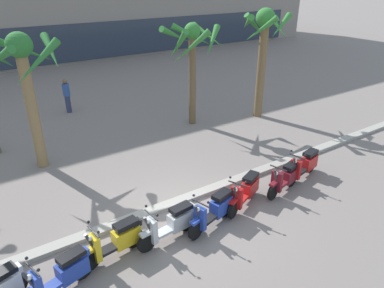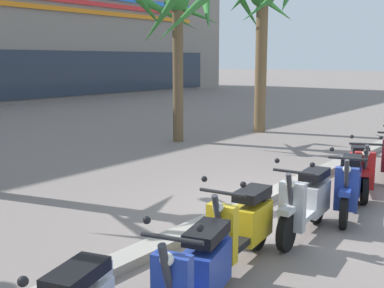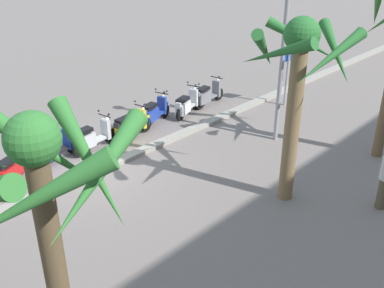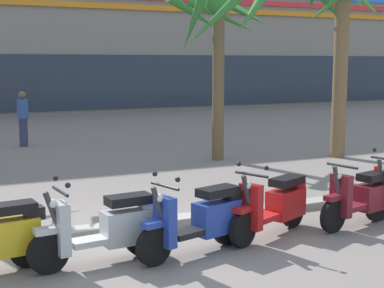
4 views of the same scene
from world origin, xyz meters
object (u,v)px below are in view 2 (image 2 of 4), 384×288
at_px(scooter_blue_second_in_line, 197,275).
at_px(scooter_blue_mid_centre, 349,185).
at_px(scooter_silver_lead_nearest, 307,201).
at_px(scooter_red_tail_end, 361,168).
at_px(palm_tree_by_mall_entrance, 262,23).
at_px(palm_tree_near_sign, 177,26).
at_px(scooter_yellow_far_back, 243,226).

relative_size(scooter_blue_second_in_line, scooter_blue_mid_centre, 0.94).
distance_m(scooter_blue_second_in_line, scooter_blue_mid_centre, 4.14).
distance_m(scooter_silver_lead_nearest, scooter_red_tail_end, 2.65).
distance_m(scooter_blue_mid_centre, scooter_red_tail_end, 1.40).
bearing_deg(scooter_blue_mid_centre, palm_tree_by_mall_entrance, 39.37).
distance_m(scooter_blue_second_in_line, palm_tree_near_sign, 10.71).
relative_size(scooter_blue_second_in_line, palm_tree_by_mall_entrance, 0.34).
bearing_deg(scooter_red_tail_end, scooter_blue_mid_centre, -168.42).
bearing_deg(scooter_yellow_far_back, scooter_blue_second_in_line, -165.28).
relative_size(scooter_blue_mid_centre, palm_tree_by_mall_entrance, 0.36).
bearing_deg(scooter_blue_second_in_line, scooter_red_tail_end, 3.37).
height_order(scooter_silver_lead_nearest, scooter_blue_mid_centre, same).
distance_m(scooter_blue_second_in_line, scooter_yellow_far_back, 1.47).
bearing_deg(scooter_yellow_far_back, scooter_silver_lead_nearest, -7.20).
bearing_deg(palm_tree_by_mall_entrance, scooter_yellow_far_back, -151.08).
height_order(scooter_silver_lead_nearest, palm_tree_near_sign, palm_tree_near_sign).
xyz_separation_m(scooter_blue_mid_centre, palm_tree_near_sign, (3.67, 6.65, 2.97)).
height_order(scooter_yellow_far_back, palm_tree_near_sign, palm_tree_near_sign).
height_order(scooter_red_tail_end, palm_tree_near_sign, palm_tree_near_sign).
bearing_deg(scooter_silver_lead_nearest, scooter_blue_second_in_line, -176.18).
distance_m(scooter_yellow_far_back, palm_tree_by_mall_entrance, 11.38).
bearing_deg(scooter_blue_mid_centre, scooter_red_tail_end, 11.58).
bearing_deg(palm_tree_near_sign, scooter_silver_lead_nearest, -127.28).
distance_m(scooter_silver_lead_nearest, palm_tree_near_sign, 8.69).
bearing_deg(scooter_red_tail_end, scooter_silver_lead_nearest, -177.11).
height_order(scooter_silver_lead_nearest, palm_tree_by_mall_entrance, palm_tree_by_mall_entrance).
bearing_deg(scooter_silver_lead_nearest, scooter_yellow_far_back, 172.80).
distance_m(scooter_red_tail_end, palm_tree_near_sign, 7.40).
xyz_separation_m(scooter_blue_second_in_line, scooter_red_tail_end, (5.51, 0.32, -0.00)).
xyz_separation_m(scooter_yellow_far_back, scooter_red_tail_end, (4.09, -0.05, -0.01)).
bearing_deg(scooter_blue_mid_centre, palm_tree_near_sign, 61.09).
distance_m(scooter_blue_mid_centre, palm_tree_by_mall_entrance, 9.40).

